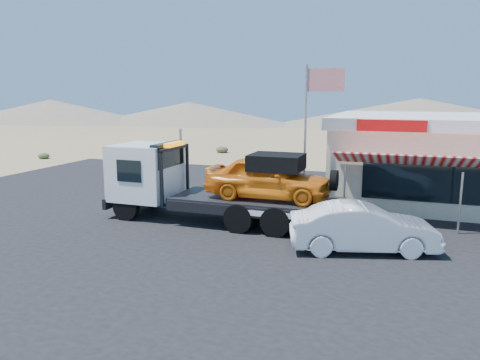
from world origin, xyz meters
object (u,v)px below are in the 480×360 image
Objects in this scene: tow_truck at (216,180)px; white_sedan at (363,228)px; jerky_store at (449,158)px; flagpole at (311,122)px.

tow_truck is 6.00m from white_sedan.
tow_truck reaches higher than white_sedan.
white_sedan is at bearing -16.59° from tow_truck.
white_sedan is 9.28m from jerky_store.
white_sedan is at bearing -109.13° from jerky_store.
flagpole reaches higher than tow_truck.
tow_truck is 11.17m from jerky_store.
tow_truck is at bearing -141.18° from flagpole.
jerky_store is 1.73× the size of flagpole.
tow_truck is at bearing 56.96° from white_sedan.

